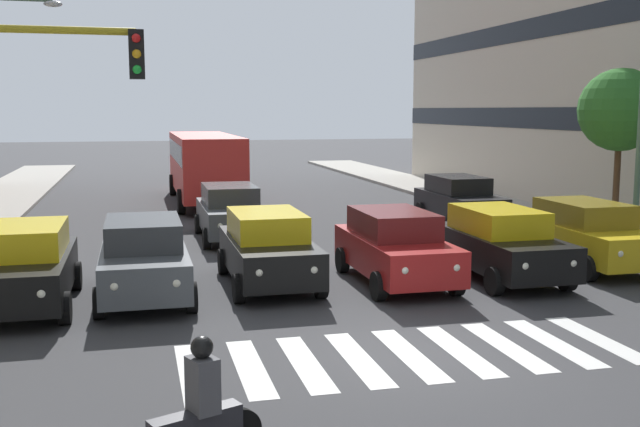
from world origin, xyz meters
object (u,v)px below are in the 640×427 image
at_px(car_0, 586,234).
at_px(street_lamp_left, 626,83).
at_px(car_5, 25,266).
at_px(bus_behind_traffic, 204,161).
at_px(car_4, 144,258).
at_px(motorcycle_with_rider, 198,416).
at_px(car_row2_1, 230,212).
at_px(car_2, 395,246).
at_px(car_row2_0, 459,199).
at_px(car_3, 268,248).
at_px(car_1, 500,243).
at_px(street_tree_1, 620,110).

bearing_deg(car_0, street_lamp_left, -148.48).
bearing_deg(car_5, bus_behind_traffic, -107.07).
bearing_deg(car_4, motorcycle_with_rider, 93.38).
bearing_deg(car_0, motorcycle_with_rider, 39.22).
bearing_deg(car_row2_1, street_lamp_left, 151.98).
relative_size(car_4, motorcycle_with_rider, 2.76).
height_order(car_2, car_row2_0, same).
bearing_deg(car_0, car_3, -0.07).
height_order(bus_behind_traffic, motorcycle_with_rider, bus_behind_traffic).
distance_m(car_3, car_5, 5.31).
bearing_deg(car_0, car_4, 2.69).
distance_m(car_5, car_row2_0, 16.01).
relative_size(car_0, car_1, 1.00).
distance_m(car_4, car_row2_1, 7.49).
bearing_deg(car_0, car_5, 3.24).
height_order(car_2, bus_behind_traffic, bus_behind_traffic).
distance_m(car_2, car_row2_1, 7.58).
bearing_deg(street_lamp_left, motorcycle_with_rider, 38.27).
relative_size(car_2, car_row2_1, 1.00).
xyz_separation_m(car_0, street_tree_1, (-3.15, -3.23, 3.18)).
relative_size(car_row2_0, street_lamp_left, 0.58).
bearing_deg(car_4, car_1, 178.81).
bearing_deg(car_5, car_2, -178.14).
bearing_deg(car_row2_1, motorcycle_with_rider, 81.52).
bearing_deg(car_3, car_4, 10.73).
xyz_separation_m(car_1, car_2, (2.64, -0.19, 0.00)).
height_order(car_3, car_5, same).
height_order(motorcycle_with_rider, street_tree_1, street_tree_1).
distance_m(car_0, car_row2_1, 10.65).
height_order(car_row2_1, bus_behind_traffic, bus_behind_traffic).
bearing_deg(street_tree_1, car_2, 23.51).
height_order(car_0, car_row2_0, same).
distance_m(car_row2_0, bus_behind_traffic, 12.02).
distance_m(car_1, bus_behind_traffic, 17.95).
bearing_deg(car_1, street_tree_1, -146.58).
bearing_deg(bus_behind_traffic, car_1, 108.18).
height_order(car_5, motorcycle_with_rider, car_5).
xyz_separation_m(car_1, car_row2_0, (-2.74, -8.41, 0.00)).
xyz_separation_m(car_0, bus_behind_traffic, (8.41, -16.33, 0.97)).
xyz_separation_m(car_1, car_5, (10.84, 0.07, 0.00)).
xyz_separation_m(car_3, bus_behind_traffic, (0.00, -16.32, 0.97)).
xyz_separation_m(car_0, car_5, (13.66, 0.77, 0.00)).
relative_size(car_1, motorcycle_with_rider, 2.76).
relative_size(motorcycle_with_rider, street_tree_1, 0.31).
bearing_deg(car_row2_0, motorcycle_with_rider, 57.08).
bearing_deg(car_2, motorcycle_with_rider, 57.33).
bearing_deg(car_row2_1, car_1, 128.46).
relative_size(car_1, car_2, 1.00).
distance_m(car_row2_0, street_tree_1, 6.37).
height_order(car_2, car_row2_1, same).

